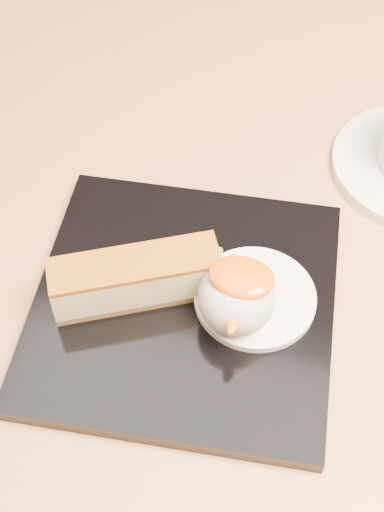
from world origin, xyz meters
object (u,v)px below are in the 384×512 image
(ice_cream_scoop, at_px, (236,298))
(table, at_px, (232,318))
(cheesecake, at_px, (136,278))
(dessert_plate, at_px, (184,304))

(ice_cream_scoop, bearing_deg, table, 102.17)
(table, bearing_deg, ice_cream_scoop, -77.83)
(table, relative_size, cheesecake, 6.52)
(dessert_plate, height_order, ice_cream_scoop, ice_cream_scoop)
(cheesecake, bearing_deg, ice_cream_scoop, -29.09)
(dessert_plate, relative_size, cheesecake, 1.79)
(cheesecake, xyz_separation_m, ice_cream_scoop, (0.08, 0.00, 0.01))
(cheesecake, bearing_deg, dessert_plate, -20.96)
(cheesecake, relative_size, ice_cream_scoop, 2.25)
(table, distance_m, dessert_plate, 0.19)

